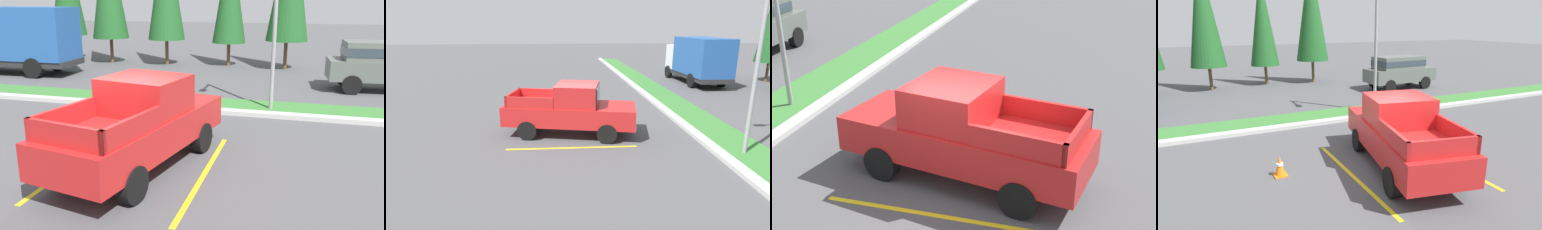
# 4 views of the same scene
# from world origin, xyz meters

# --- Properties ---
(ground_plane) EXTENTS (120.00, 120.00, 0.00)m
(ground_plane) POSITION_xyz_m (0.00, 0.00, 0.00)
(ground_plane) COLOR #4C4C4F
(parking_line_near) EXTENTS (0.12, 4.80, 0.01)m
(parking_line_near) POSITION_xyz_m (-1.10, -0.08, 0.00)
(parking_line_near) COLOR yellow
(parking_line_near) RESTS_ON ground
(parking_line_far) EXTENTS (0.12, 4.80, 0.01)m
(parking_line_far) POSITION_xyz_m (2.00, -0.08, 0.00)
(parking_line_far) COLOR yellow
(parking_line_far) RESTS_ON ground
(curb_strip) EXTENTS (56.00, 0.40, 0.15)m
(curb_strip) POSITION_xyz_m (0.00, 5.00, 0.07)
(curb_strip) COLOR #B2B2AD
(curb_strip) RESTS_ON ground
(grass_median) EXTENTS (56.00, 1.80, 0.06)m
(grass_median) POSITION_xyz_m (0.00, 6.10, 0.03)
(grass_median) COLOR #387533
(grass_median) RESTS_ON ground
(pickup_truck_main) EXTENTS (2.88, 5.49, 2.10)m
(pickup_truck_main) POSITION_xyz_m (0.46, -0.03, 1.04)
(pickup_truck_main) COLOR black
(pickup_truck_main) RESTS_ON ground
(suv_distant) EXTENTS (4.72, 2.21, 2.10)m
(suv_distant) POSITION_xyz_m (7.22, 10.20, 1.24)
(suv_distant) COLOR black
(suv_distant) RESTS_ON ground
(street_light) EXTENTS (0.24, 1.49, 6.40)m
(street_light) POSITION_xyz_m (2.96, 5.74, 3.74)
(street_light) COLOR gray
(street_light) RESTS_ON ground
(cypress_tree_center) EXTENTS (2.16, 2.16, 8.29)m
(cypress_tree_center) POSITION_xyz_m (-3.92, 14.88, 4.89)
(cypress_tree_center) COLOR brown
(cypress_tree_center) RESTS_ON ground
(cypress_tree_right_inner) EXTENTS (1.93, 1.93, 7.41)m
(cypress_tree_right_inner) POSITION_xyz_m (-0.32, 15.46, 4.36)
(cypress_tree_right_inner) COLOR brown
(cypress_tree_right_inner) RESTS_ON ground
(cypress_tree_rightmost) EXTENTS (2.27, 2.27, 8.74)m
(cypress_tree_rightmost) POSITION_xyz_m (2.97, 14.97, 5.15)
(cypress_tree_rightmost) COLOR brown
(cypress_tree_rightmost) RESTS_ON ground
(traffic_cone) EXTENTS (0.36, 0.36, 0.60)m
(traffic_cone) POSITION_xyz_m (-2.93, 0.85, 0.29)
(traffic_cone) COLOR orange
(traffic_cone) RESTS_ON ground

